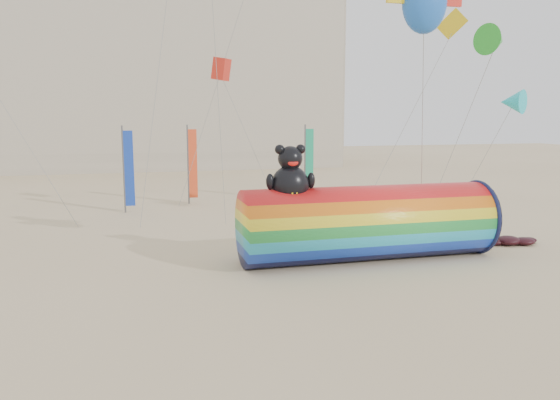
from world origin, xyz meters
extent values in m
plane|color=#CCB58C|center=(0.00, 0.00, 0.00)|extent=(160.00, 160.00, 0.00)
cube|color=#B7AD99|center=(-12.00, 46.00, 10.00)|extent=(60.00, 15.00, 20.00)
cube|color=#28303D|center=(-12.00, 38.44, 10.50)|extent=(59.50, 0.12, 17.00)
cylinder|color=red|center=(3.86, 0.43, 1.50)|extent=(10.27, 3.00, 3.00)
torus|color=#0F1438|center=(8.90, 0.43, 1.50)|extent=(0.21, 3.14, 3.14)
cylinder|color=black|center=(9.02, 0.43, 1.50)|extent=(0.05, 2.97, 2.97)
ellipsoid|color=black|center=(0.61, 0.43, 3.12)|extent=(1.46, 1.31, 1.54)
ellipsoid|color=#FFF61A|center=(0.61, -0.04, 3.04)|extent=(0.75, 0.33, 0.66)
sphere|color=black|center=(0.61, 0.43, 4.15)|extent=(0.94, 0.94, 0.94)
sphere|color=black|center=(0.20, 0.43, 4.49)|extent=(0.38, 0.38, 0.38)
sphere|color=black|center=(1.02, 0.43, 4.49)|extent=(0.38, 0.38, 0.38)
ellipsoid|color=red|center=(0.61, 0.05, 4.02)|extent=(0.41, 0.15, 0.26)
ellipsoid|color=black|center=(-0.20, 0.35, 3.29)|extent=(0.31, 0.31, 0.62)
ellipsoid|color=black|center=(1.42, 0.35, 3.29)|extent=(0.31, 0.31, 0.62)
imported|color=#55575C|center=(10.20, 2.55, 0.81)|extent=(0.67, 0.52, 1.62)
ellipsoid|color=#3E0B14|center=(11.01, 1.04, 0.20)|extent=(1.17, 0.99, 0.41)
ellipsoid|color=#3E0B14|center=(11.71, 0.84, 0.17)|extent=(0.99, 0.84, 0.34)
ellipsoid|color=#3E0B14|center=(10.41, 1.19, 0.16)|extent=(0.91, 0.77, 0.32)
ellipsoid|color=#3E0B14|center=(11.31, 1.44, 0.14)|extent=(0.78, 0.66, 0.27)
ellipsoid|color=#3E0B14|center=(12.21, 1.14, 0.13)|extent=(0.73, 0.62, 0.25)
cylinder|color=#59595E|center=(-5.69, 14.22, 2.60)|extent=(0.10, 0.10, 5.20)
cube|color=#1739AF|center=(-5.38, 14.22, 2.65)|extent=(0.56, 0.06, 4.50)
cylinder|color=#59595E|center=(-1.65, 16.59, 2.60)|extent=(0.10, 0.10, 5.20)
cube|color=#E64720|center=(-1.34, 16.59, 2.65)|extent=(0.56, 0.06, 4.50)
cylinder|color=#59595E|center=(6.11, 15.71, 2.60)|extent=(0.10, 0.10, 5.20)
cube|color=#17996C|center=(6.42, 15.71, 2.65)|extent=(0.56, 0.06, 4.50)
ellipsoid|color=blue|center=(4.11, -2.95, 9.36)|extent=(1.50, 1.17, 2.00)
cone|color=green|center=(10.89, 2.64, 9.13)|extent=(1.40, 1.40, 1.26)
cube|color=red|center=(-0.32, 10.67, 8.26)|extent=(0.73, 0.73, 1.17)
cone|color=#1AC4D4|center=(14.80, 6.25, 6.50)|extent=(1.32, 1.32, 1.19)
cube|color=yellow|center=(11.32, 6.87, 10.53)|extent=(0.95, 0.06, 1.33)
camera|label=1|loc=(-5.16, -19.40, 5.73)|focal=35.00mm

